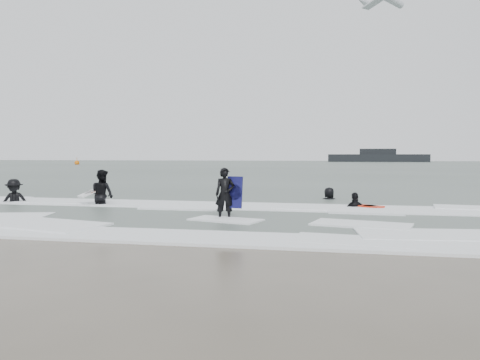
% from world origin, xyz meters
% --- Properties ---
extents(ground, '(320.00, 320.00, 0.00)m').
position_xyz_m(ground, '(0.00, 0.00, 0.00)').
color(ground, brown).
rests_on(ground, ground).
extents(sea, '(320.00, 320.00, 0.00)m').
position_xyz_m(sea, '(0.00, 80.00, 0.06)').
color(sea, '#47544C').
rests_on(sea, ground).
extents(surfer_centre, '(0.68, 0.54, 1.62)m').
position_xyz_m(surfer_centre, '(0.07, 2.60, 0.00)').
color(surfer_centre, black).
rests_on(surfer_centre, ground).
extents(surfer_wading, '(1.17, 1.05, 1.97)m').
position_xyz_m(surfer_wading, '(-5.56, 5.43, 0.00)').
color(surfer_wading, black).
rests_on(surfer_wading, ground).
extents(surfer_breaker, '(1.38, 1.12, 1.86)m').
position_xyz_m(surfer_breaker, '(-9.52, 5.47, 0.00)').
color(surfer_breaker, black).
rests_on(surfer_breaker, ground).
extents(surfer_right_near, '(1.11, 0.75, 1.75)m').
position_xyz_m(surfer_right_near, '(3.99, 6.68, 0.00)').
color(surfer_right_near, black).
rests_on(surfer_right_near, ground).
extents(surfer_right_far, '(0.96, 0.76, 1.73)m').
position_xyz_m(surfer_right_far, '(2.94, 9.69, 0.00)').
color(surfer_right_far, black).
rests_on(surfer_right_far, ground).
extents(surf_foam, '(30.03, 9.06, 0.09)m').
position_xyz_m(surf_foam, '(0.00, 3.70, 0.04)').
color(surf_foam, white).
rests_on(surf_foam, ground).
extents(bodyboards, '(11.45, 4.48, 1.25)m').
position_xyz_m(bodyboards, '(-0.38, 4.88, 0.50)').
color(bodyboards, '#0E0E42').
rests_on(bodyboards, ground).
extents(buoy, '(1.00, 1.00, 1.65)m').
position_xyz_m(buoy, '(-51.55, 77.81, 0.42)').
color(buoy, '#CF5E09').
rests_on(buoy, ground).
extents(vessel_horizon, '(29.10, 5.20, 3.95)m').
position_xyz_m(vessel_horizon, '(13.32, 135.23, 1.47)').
color(vessel_horizon, black).
rests_on(vessel_horizon, ground).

